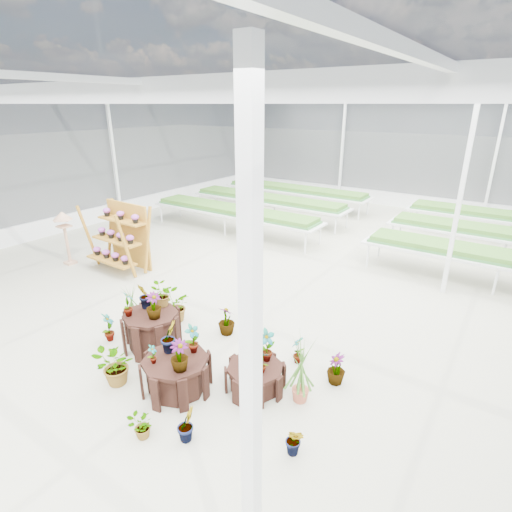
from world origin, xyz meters
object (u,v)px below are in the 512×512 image
Objects in this scene: plinth_mid at (176,374)px; plinth_low at (255,377)px; bird_table at (66,238)px; plinth_tall at (152,330)px; shelf_rack at (118,238)px.

plinth_mid is 1.16× the size of plinth_low.
bird_table is at bearing 168.87° from plinth_low.
plinth_tall is at bearing -13.76° from bird_table.
bird_table reaches higher than plinth_low.
plinth_low is (1.00, 0.70, -0.07)m from plinth_mid.
plinth_tall is 1.34m from plinth_mid.
plinth_mid is 0.60× the size of shelf_rack.
plinth_low is 7.40m from bird_table.
plinth_tall is 0.67× the size of bird_table.
plinth_mid is (1.20, -0.60, -0.07)m from plinth_tall.
plinth_mid is at bearing -15.74° from bird_table.
shelf_rack reaches higher than bird_table.
plinth_tall is at bearing -29.23° from shelf_rack.
plinth_mid is at bearing -26.57° from plinth_tall.
shelf_rack is at bearing 23.35° from bird_table.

